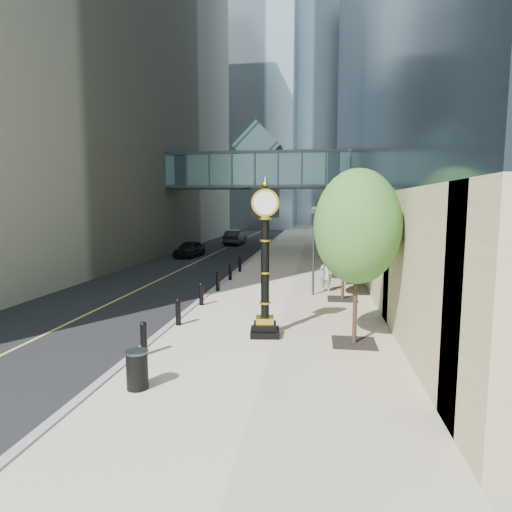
# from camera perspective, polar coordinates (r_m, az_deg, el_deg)

# --- Properties ---
(ground) EXTENTS (320.00, 320.00, 0.00)m
(ground) POSITION_cam_1_polar(r_m,az_deg,el_deg) (11.87, -4.06, -15.54)
(ground) COLOR gray
(ground) RESTS_ON ground
(road) EXTENTS (8.00, 180.00, 0.02)m
(road) POSITION_cam_1_polar(r_m,az_deg,el_deg) (51.77, -2.30, 1.92)
(road) COLOR black
(road) RESTS_ON ground
(sidewalk) EXTENTS (8.00, 180.00, 0.06)m
(sidewalk) POSITION_cam_1_polar(r_m,az_deg,el_deg) (50.93, 6.59, 1.82)
(sidewalk) COLOR #C2AD95
(sidewalk) RESTS_ON ground
(curb) EXTENTS (0.25, 180.00, 0.07)m
(curb) POSITION_cam_1_polar(r_m,az_deg,el_deg) (51.19, 2.11, 1.89)
(curb) COLOR gray
(curb) RESTS_ON ground
(midrise_left) EXTENTS (20.00, 58.00, 40.00)m
(midrise_left) POSITION_cam_1_polar(r_m,az_deg,el_deg) (45.39, -26.32, 26.17)
(midrise_left) COLOR tan
(midrise_left) RESTS_ON ground
(distant_tower_a) EXTENTS (24.00, 22.00, 78.00)m
(distant_tower_a) POSITION_cam_1_polar(r_m,az_deg,el_deg) (93.82, -2.81, 28.48)
(distant_tower_a) COLOR #A4B7CF
(distant_tower_a) RESTS_ON ground
(distant_tower_b) EXTENTS (26.00, 24.00, 90.00)m
(distant_tower_b) POSITION_cam_1_polar(r_m,az_deg,el_deg) (113.39, 12.40, 27.69)
(distant_tower_b) COLOR #A4B7CF
(distant_tower_b) RESTS_ON ground
(distant_tower_c) EXTENTS (22.00, 22.00, 65.00)m
(distant_tower_c) POSITION_cam_1_polar(r_m,az_deg,el_deg) (133.93, 4.64, 18.97)
(distant_tower_c) COLOR #A4B7CF
(distant_tower_c) RESTS_ON ground
(skywalk) EXTENTS (17.00, 4.20, 5.80)m
(skywalk) POSITION_cam_1_polar(r_m,az_deg,el_deg) (39.21, 0.28, 11.58)
(skywalk) COLOR slate
(skywalk) RESTS_ON ground
(entrance_canopy) EXTENTS (3.00, 8.00, 4.38)m
(entrance_canopy) POSITION_cam_1_polar(r_m,az_deg,el_deg) (24.74, 10.81, 6.02)
(entrance_canopy) COLOR #383F44
(entrance_canopy) RESTS_ON ground
(bollard_row) EXTENTS (0.20, 16.20, 0.90)m
(bollard_row) POSITION_cam_1_polar(r_m,az_deg,el_deg) (20.74, -6.13, -4.29)
(bollard_row) COLOR black
(bollard_row) RESTS_ON sidewalk
(street_trees) EXTENTS (2.83, 28.74, 5.82)m
(street_trees) POSITION_cam_1_polar(r_m,az_deg,el_deg) (27.49, 10.79, 5.26)
(street_trees) COLOR black
(street_trees) RESTS_ON sidewalk
(street_clock) EXTENTS (1.08, 1.08, 5.23)m
(street_clock) POSITION_cam_1_polar(r_m,az_deg,el_deg) (14.39, 1.22, -1.90)
(street_clock) COLOR black
(street_clock) RESTS_ON sidewalk
(trash_bin) EXTENTS (0.58, 0.58, 0.90)m
(trash_bin) POSITION_cam_1_polar(r_m,az_deg,el_deg) (11.13, -15.56, -14.53)
(trash_bin) COLOR black
(trash_bin) RESTS_ON sidewalk
(pedestrian) EXTENTS (0.72, 0.58, 1.73)m
(pedestrian) POSITION_cam_1_polar(r_m,az_deg,el_deg) (22.32, 9.31, -2.46)
(pedestrian) COLOR beige
(pedestrian) RESTS_ON sidewalk
(car_near) EXTENTS (2.07, 4.23, 1.39)m
(car_near) POSITION_cam_1_polar(r_m,az_deg,el_deg) (37.14, -8.84, 0.95)
(car_near) COLOR black
(car_near) RESTS_ON road
(car_far) EXTENTS (1.89, 4.89, 1.59)m
(car_far) POSITION_cam_1_polar(r_m,az_deg,el_deg) (47.98, -2.79, 2.48)
(car_far) COLOR black
(car_far) RESTS_ON road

